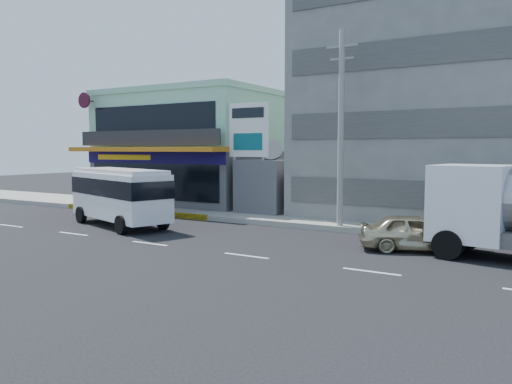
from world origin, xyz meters
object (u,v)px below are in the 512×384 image
Objects in this scene: satellite_dish at (270,158)px; billboard at (249,136)px; shop_building at (197,151)px; utility_pole_near at (341,129)px; minibus at (120,192)px; motorcycle_rider at (101,206)px; sedan at (415,232)px; concrete_building at (453,100)px.

satellite_dish is 0.22× the size of billboard.
utility_pole_near is (14.00, -6.55, 1.15)m from shop_building.
billboard is at bearing 55.17° from minibus.
motorcycle_rider is (-14.43, -2.53, -4.45)m from utility_pole_near.
sedan is at bearing -1.51° from motorcycle_rider.
concrete_building is 8.79m from utility_pole_near.
concrete_building reaches higher than utility_pole_near.
sedan is (15.26, 1.41, -1.08)m from minibus.
utility_pole_near is 12.17m from minibus.
shop_building is 2.78× the size of sedan.
minibus is 1.74× the size of sedan.
shop_building reaches higher than satellite_dish.
billboard is 8.20m from minibus.
satellite_dish is 10.81m from motorcycle_rider.
motorcycle_rider is at bearing -92.72° from shop_building.
sedan is at bearing -27.45° from shop_building.
utility_pole_near is (6.00, -3.60, 1.57)m from satellite_dish.
minibus is at bearing -121.05° from satellite_dish.
billboard is (-10.50, -5.80, -2.07)m from concrete_building.
motorcycle_rider reaches higher than sedan.
billboard is (-0.50, -1.80, 1.35)m from satellite_dish.
satellite_dish is 0.19× the size of minibus.
sedan is 2.10× the size of motorcycle_rider.
billboard is (7.50, -4.75, 0.93)m from shop_building.
concrete_building is at bearing 62.24° from utility_pole_near.
concrete_building is at bearing -19.89° from sedan.
utility_pole_near is at bearing -30.96° from satellite_dish.
shop_building is at bearing 159.79° from satellite_dish.
motorcycle_rider is (-7.93, -4.33, -4.22)m from billboard.
concrete_building reaches higher than satellite_dish.
shop_building reaches higher than motorcycle_rider.
motorcycle_rider is at bearing 152.08° from minibus.
billboard is at bearing -32.32° from shop_building.
sedan is (10.42, -6.63, -2.81)m from satellite_dish.
shop_building is 1.24× the size of utility_pole_near.
shop_building is at bearing -176.65° from concrete_building.
concrete_building is at bearing 39.04° from minibus.
utility_pole_near is 1.29× the size of minibus.
utility_pole_near is (-4.00, -7.60, -1.85)m from concrete_building.
billboard reaches higher than motorcycle_rider.
minibus is at bearing -27.92° from motorcycle_rider.
sedan is at bearing -87.72° from concrete_building.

